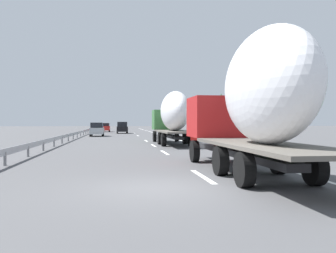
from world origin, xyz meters
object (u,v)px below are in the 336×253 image
at_px(car_black_suv, 122,128).
at_px(car_silver_hatch, 97,129).
at_px(road_sign, 167,120).
at_px(car_red_compact, 105,127).
at_px(car_blue_sedan, 120,126).
at_px(truck_lead, 173,115).
at_px(truck_trailing, 253,100).

xyz_separation_m(car_black_suv, car_silver_hatch, (-12.15, 3.59, -0.04)).
distance_m(car_silver_hatch, road_sign, 12.38).
bearing_deg(car_black_suv, car_red_compact, 17.21).
distance_m(car_blue_sedan, road_sign, 48.82).
distance_m(truck_lead, road_sign, 25.69).
distance_m(truck_trailing, car_red_compact, 60.34).
xyz_separation_m(car_black_suv, road_sign, (-5.83, -6.96, 1.33)).
height_order(truck_lead, car_silver_hatch, truck_lead).
height_order(car_blue_sedan, car_red_compact, car_blue_sedan).
distance_m(truck_trailing, road_sign, 43.81).
height_order(truck_trailing, road_sign, truck_trailing).
height_order(truck_lead, car_black_suv, truck_lead).
bearing_deg(car_black_suv, truck_lead, -172.98).
height_order(truck_lead, road_sign, truck_lead).
bearing_deg(car_red_compact, road_sign, -147.88).
height_order(car_black_suv, car_blue_sedan, car_black_suv).
xyz_separation_m(car_red_compact, road_sign, (-16.20, -10.17, 1.41)).
xyz_separation_m(truck_trailing, car_black_suv, (49.53, 3.86, -1.69)).
xyz_separation_m(car_blue_sedan, car_red_compact, (-32.12, 3.33, -0.01)).
relative_size(truck_trailing, road_sign, 3.59).
distance_m(truck_trailing, car_black_suv, 49.70).
xyz_separation_m(car_silver_hatch, road_sign, (6.33, -10.55, 1.37)).
height_order(car_blue_sedan, road_sign, road_sign).
distance_m(car_blue_sedan, car_red_compact, 32.29).
relative_size(car_red_compact, road_sign, 1.41).
xyz_separation_m(truck_lead, car_red_compact, (41.69, 7.07, -1.62)).
relative_size(car_black_suv, car_silver_hatch, 0.97).
height_order(car_blue_sedan, car_silver_hatch, car_silver_hatch).
distance_m(truck_trailing, car_blue_sedan, 92.11).
bearing_deg(truck_trailing, car_silver_hatch, 11.27).
height_order(car_black_suv, car_silver_hatch, car_black_suv).
bearing_deg(car_silver_hatch, truck_trailing, -168.73).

